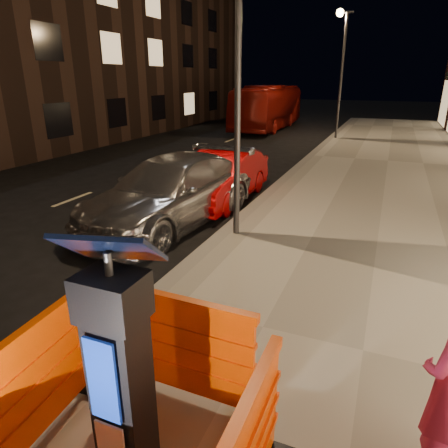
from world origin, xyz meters
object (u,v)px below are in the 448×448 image
at_px(barrier_back, 185,350).
at_px(bus_doubledecker, 268,129).
at_px(barrier_kerbside, 32,390).
at_px(car_red, 221,201).
at_px(car_silver, 172,222).
at_px(parking_kiosk, 121,376).

bearing_deg(barrier_back, bus_doubledecker, 105.52).
relative_size(barrier_kerbside, car_red, 0.36).
bearing_deg(barrier_kerbside, bus_doubledecker, 7.83).
height_order(car_silver, car_red, car_silver).
distance_m(parking_kiosk, car_red, 8.30).
height_order(barrier_back, car_red, barrier_back).
relative_size(car_red, bus_doubledecker, 0.42).
relative_size(barrier_back, car_red, 0.36).
xyz_separation_m(parking_kiosk, barrier_back, (0.00, 0.95, -0.46)).
bearing_deg(car_red, car_silver, -100.95).
bearing_deg(parking_kiosk, car_red, 105.81).
bearing_deg(bus_doubledecker, parking_kiosk, -77.62).
xyz_separation_m(car_silver, bus_doubledecker, (-3.09, 18.30, 0.00)).
relative_size(barrier_back, barrier_kerbside, 1.00).
height_order(car_silver, bus_doubledecker, bus_doubledecker).
xyz_separation_m(barrier_kerbside, car_red, (-1.56, 7.82, -0.73)).
distance_m(barrier_kerbside, car_red, 8.01).
bearing_deg(car_silver, car_red, 85.91).
distance_m(barrier_back, car_silver, 5.72).
distance_m(barrier_kerbside, bus_doubledecker, 24.65).
relative_size(barrier_back, car_silver, 0.29).
distance_m(barrier_back, car_red, 7.35).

